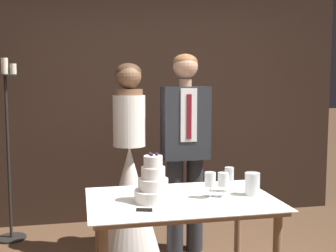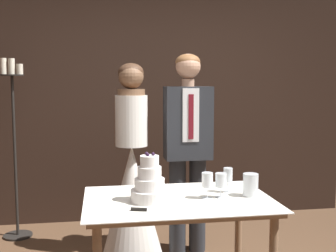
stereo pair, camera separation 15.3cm
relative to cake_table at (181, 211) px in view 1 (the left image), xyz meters
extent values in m
cube|color=black|center=(0.09, 1.94, 0.71)|extent=(4.44, 0.12, 2.74)
cylinder|color=#8E6B4C|center=(-0.55, 0.34, -0.31)|extent=(0.06, 0.06, 0.71)
cylinder|color=#8E6B4C|center=(0.55, 0.34, -0.31)|extent=(0.06, 0.06, 0.71)
cube|color=#8E6B4C|center=(0.00, 0.00, 0.06)|extent=(1.21, 0.80, 0.03)
cube|color=white|center=(0.00, 0.00, 0.08)|extent=(1.27, 0.86, 0.01)
cylinder|color=white|center=(-0.20, -0.03, 0.13)|extent=(0.25, 0.25, 0.08)
cylinder|color=white|center=(-0.20, -0.03, 0.20)|extent=(0.20, 0.20, 0.08)
cylinder|color=white|center=(-0.20, -0.03, 0.28)|extent=(0.16, 0.16, 0.08)
cylinder|color=white|center=(-0.20, -0.03, 0.36)|extent=(0.13, 0.13, 0.07)
sphere|color=#2D1933|center=(-0.18, -0.03, 0.40)|extent=(0.02, 0.02, 0.02)
sphere|color=#2D1933|center=(-0.22, 0.00, 0.40)|extent=(0.02, 0.02, 0.02)
sphere|color=#2D1933|center=(-0.21, -0.04, 0.40)|extent=(0.02, 0.02, 0.02)
cube|color=silver|center=(-0.08, -0.30, 0.09)|extent=(0.34, 0.12, 0.00)
cylinder|color=black|center=(-0.29, -0.23, 0.10)|extent=(0.10, 0.05, 0.02)
cylinder|color=silver|center=(0.19, -0.03, 0.09)|extent=(0.07, 0.07, 0.00)
cylinder|color=silver|center=(0.19, -0.03, 0.13)|extent=(0.01, 0.01, 0.08)
cylinder|color=silver|center=(0.19, -0.03, 0.22)|extent=(0.08, 0.08, 0.10)
cylinder|color=silver|center=(0.38, 0.11, 0.09)|extent=(0.06, 0.06, 0.00)
cylinder|color=silver|center=(0.38, 0.11, 0.13)|extent=(0.01, 0.01, 0.08)
cylinder|color=silver|center=(0.38, 0.11, 0.22)|extent=(0.07, 0.07, 0.10)
cylinder|color=silver|center=(0.29, -0.02, 0.09)|extent=(0.07, 0.07, 0.00)
cylinder|color=silver|center=(0.29, -0.02, 0.13)|extent=(0.01, 0.01, 0.07)
cylinder|color=silver|center=(0.29, -0.02, 0.21)|extent=(0.08, 0.08, 0.10)
cylinder|color=silver|center=(0.51, -0.02, 0.17)|extent=(0.11, 0.11, 0.16)
cylinder|color=silver|center=(0.51, -0.02, 0.12)|extent=(0.05, 0.05, 0.07)
sphere|color=#F9CC4C|center=(0.51, -0.02, 0.17)|extent=(0.02, 0.02, 0.02)
cone|color=white|center=(-0.25, 0.89, -0.17)|extent=(0.54, 0.54, 0.98)
cylinder|color=white|center=(-0.25, 0.89, 0.54)|extent=(0.28, 0.28, 0.44)
cylinder|color=brown|center=(-0.25, 0.89, 0.79)|extent=(0.24, 0.24, 0.05)
sphere|color=brown|center=(-0.25, 0.89, 0.93)|extent=(0.22, 0.22, 0.22)
ellipsoid|color=#472D1E|center=(-0.25, 0.90, 0.96)|extent=(0.22, 0.22, 0.16)
cylinder|color=#282B30|center=(0.16, 0.89, -0.23)|extent=(0.15, 0.15, 0.86)
cylinder|color=#282B30|center=(0.34, 0.89, -0.23)|extent=(0.15, 0.15, 0.86)
cube|color=#282B30|center=(0.25, 0.89, 0.52)|extent=(0.41, 0.24, 0.64)
cube|color=white|center=(0.25, 0.76, 0.60)|extent=(0.14, 0.01, 0.46)
cube|color=maroon|center=(0.25, 0.76, 0.58)|extent=(0.04, 0.01, 0.39)
cylinder|color=tan|center=(0.25, 0.89, 0.87)|extent=(0.11, 0.11, 0.07)
sphere|color=tan|center=(0.25, 0.89, 1.02)|extent=(0.22, 0.22, 0.22)
ellipsoid|color=brown|center=(0.25, 0.90, 1.05)|extent=(0.22, 0.22, 0.14)
cylinder|color=black|center=(-1.35, 1.51, -0.65)|extent=(0.28, 0.28, 0.02)
cylinder|color=black|center=(-1.35, 1.51, 0.15)|extent=(0.03, 0.03, 1.58)
cylinder|color=black|center=(-1.35, 1.51, 0.95)|extent=(0.22, 0.22, 0.01)
cylinder|color=silver|center=(-1.35, 1.51, 1.03)|extent=(0.06, 0.06, 0.15)
cylinder|color=silver|center=(-1.28, 1.51, 1.00)|extent=(0.06, 0.06, 0.10)
camera|label=1|loc=(-0.67, -2.72, 0.88)|focal=45.00mm
camera|label=2|loc=(-0.52, -2.75, 0.88)|focal=45.00mm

